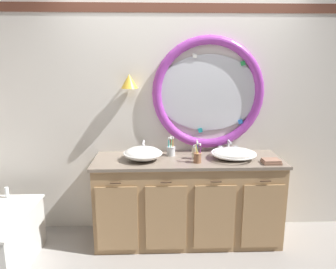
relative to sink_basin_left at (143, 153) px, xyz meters
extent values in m
plane|color=gray|center=(0.39, -0.24, -0.93)|extent=(14.00, 14.00, 0.00)
cube|color=silver|center=(0.39, 0.35, 0.37)|extent=(6.40, 0.08, 2.60)
cube|color=brown|center=(0.39, 0.31, 1.39)|extent=(6.27, 0.01, 0.09)
ellipsoid|color=silver|center=(0.67, 0.30, 0.55)|extent=(1.07, 0.02, 0.79)
torus|color=purple|center=(0.67, 0.29, 0.55)|extent=(1.16, 0.09, 1.16)
cube|color=green|center=(1.21, 0.28, 0.56)|extent=(0.05, 0.01, 0.05)
cube|color=green|center=(1.02, 0.28, 0.86)|extent=(0.05, 0.01, 0.05)
cube|color=silver|center=(0.52, 0.28, 0.93)|extent=(0.05, 0.01, 0.05)
cube|color=silver|center=(0.17, 0.28, 0.68)|extent=(0.05, 0.01, 0.05)
cube|color=green|center=(0.17, 0.28, 0.42)|extent=(0.05, 0.01, 0.05)
cube|color=teal|center=(0.60, 0.28, 0.16)|extent=(0.05, 0.01, 0.05)
cube|color=#2866B7|center=(1.02, 0.28, 0.25)|extent=(0.05, 0.01, 0.05)
cylinder|color=#4C3823|center=(-0.13, 0.27, 0.70)|extent=(0.02, 0.09, 0.02)
cone|color=gold|center=(-0.13, 0.22, 0.68)|extent=(0.17, 0.17, 0.14)
cube|color=tan|center=(0.45, 0.03, -0.51)|extent=(1.83, 0.57, 0.84)
cube|color=gray|center=(0.45, 0.03, -0.08)|extent=(1.86, 0.60, 0.03)
cube|color=gray|center=(0.45, 0.30, -0.16)|extent=(1.83, 0.02, 0.11)
cube|color=tan|center=(-0.24, -0.26, -0.56)|extent=(0.38, 0.02, 0.64)
cylinder|color=#422D1E|center=(-0.24, -0.27, -0.20)|extent=(0.10, 0.01, 0.01)
cube|color=tan|center=(0.22, -0.26, -0.56)|extent=(0.38, 0.02, 0.64)
cylinder|color=#422D1E|center=(0.22, -0.27, -0.20)|extent=(0.10, 0.01, 0.01)
cube|color=tan|center=(0.67, -0.26, -0.56)|extent=(0.38, 0.02, 0.64)
cylinder|color=#422D1E|center=(0.67, -0.27, -0.20)|extent=(0.10, 0.01, 0.01)
cube|color=tan|center=(1.13, -0.26, -0.56)|extent=(0.38, 0.02, 0.64)
cylinder|color=#422D1E|center=(1.13, -0.27, -0.20)|extent=(0.10, 0.01, 0.01)
cylinder|color=silver|center=(-1.34, -0.02, -0.38)|extent=(0.04, 0.04, 0.11)
ellipsoid|color=white|center=(0.00, 0.00, 0.00)|extent=(0.36, 0.33, 0.13)
torus|color=white|center=(0.00, 0.00, 0.00)|extent=(0.38, 0.38, 0.02)
cylinder|color=silver|center=(0.00, 0.00, 0.00)|extent=(0.03, 0.03, 0.01)
ellipsoid|color=white|center=(0.89, 0.00, -0.01)|extent=(0.43, 0.31, 0.11)
torus|color=white|center=(0.89, 0.00, -0.01)|extent=(0.45, 0.45, 0.02)
cylinder|color=silver|center=(0.89, 0.00, -0.01)|extent=(0.03, 0.03, 0.01)
cylinder|color=silver|center=(0.00, 0.24, -0.06)|extent=(0.05, 0.05, 0.02)
cylinder|color=silver|center=(0.00, 0.24, 0.01)|extent=(0.02, 0.02, 0.11)
sphere|color=silver|center=(0.00, 0.24, 0.06)|extent=(0.03, 0.03, 0.03)
cylinder|color=silver|center=(0.00, 0.18, 0.06)|extent=(0.02, 0.12, 0.02)
cylinder|color=silver|center=(-0.08, 0.24, -0.04)|extent=(0.04, 0.04, 0.06)
cylinder|color=silver|center=(0.08, 0.24, -0.04)|extent=(0.04, 0.04, 0.06)
cube|color=silver|center=(-0.08, 0.24, 0.00)|extent=(0.05, 0.01, 0.01)
cube|color=silver|center=(0.08, 0.24, 0.00)|extent=(0.05, 0.01, 0.01)
cylinder|color=silver|center=(0.89, 0.24, -0.06)|extent=(0.05, 0.05, 0.02)
cylinder|color=silver|center=(0.89, 0.24, 0.01)|extent=(0.02, 0.02, 0.11)
sphere|color=silver|center=(0.89, 0.24, 0.06)|extent=(0.03, 0.03, 0.03)
cylinder|color=silver|center=(0.89, 0.18, 0.06)|extent=(0.02, 0.12, 0.02)
cylinder|color=silver|center=(0.81, 0.24, -0.04)|extent=(0.04, 0.04, 0.06)
cylinder|color=silver|center=(0.97, 0.24, -0.04)|extent=(0.04, 0.04, 0.06)
cube|color=silver|center=(0.81, 0.24, 0.00)|extent=(0.05, 0.01, 0.01)
cube|color=silver|center=(0.97, 0.24, 0.00)|extent=(0.05, 0.01, 0.01)
cylinder|color=silver|center=(0.28, 0.14, -0.02)|extent=(0.08, 0.08, 0.09)
torus|color=silver|center=(0.28, 0.14, 0.03)|extent=(0.09, 0.09, 0.01)
cylinder|color=orange|center=(0.30, 0.14, 0.03)|extent=(0.01, 0.02, 0.16)
cube|color=white|center=(0.30, 0.14, 0.12)|extent=(0.02, 0.02, 0.02)
cylinder|color=#E0383D|center=(0.28, 0.15, 0.03)|extent=(0.03, 0.03, 0.17)
cube|color=white|center=(0.28, 0.15, 0.13)|extent=(0.02, 0.02, 0.03)
cylinder|color=#19ADB2|center=(0.26, 0.14, 0.02)|extent=(0.01, 0.02, 0.16)
cube|color=white|center=(0.26, 0.14, 0.11)|extent=(0.02, 0.01, 0.02)
cylinder|color=green|center=(0.28, 0.12, 0.03)|extent=(0.02, 0.03, 0.17)
cube|color=white|center=(0.28, 0.12, 0.12)|extent=(0.02, 0.02, 0.02)
cylinder|color=#996647|center=(0.52, -0.11, -0.02)|extent=(0.07, 0.07, 0.09)
torus|color=#996647|center=(0.52, -0.11, 0.03)|extent=(0.08, 0.08, 0.01)
cylinder|color=purple|center=(0.54, -0.11, 0.02)|extent=(0.03, 0.02, 0.16)
cube|color=white|center=(0.54, -0.11, 0.11)|extent=(0.02, 0.02, 0.02)
cylinder|color=blue|center=(0.52, -0.09, 0.04)|extent=(0.02, 0.02, 0.18)
cube|color=white|center=(0.52, -0.09, 0.14)|extent=(0.01, 0.02, 0.02)
cylinder|color=yellow|center=(0.52, -0.12, 0.03)|extent=(0.04, 0.02, 0.17)
cube|color=white|center=(0.52, -0.12, 0.13)|extent=(0.02, 0.02, 0.02)
cylinder|color=#EFE5C6|center=(0.51, 0.02, -0.01)|extent=(0.06, 0.06, 0.12)
cylinder|color=silver|center=(0.51, 0.02, 0.06)|extent=(0.04, 0.04, 0.02)
cylinder|color=silver|center=(0.51, 0.00, 0.08)|extent=(0.01, 0.04, 0.01)
cube|color=#936B56|center=(1.21, -0.15, -0.06)|extent=(0.17, 0.13, 0.02)
cube|color=#936B56|center=(1.21, -0.15, -0.03)|extent=(0.16, 0.13, 0.02)
camera|label=1|loc=(0.14, -3.00, 0.87)|focal=34.17mm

